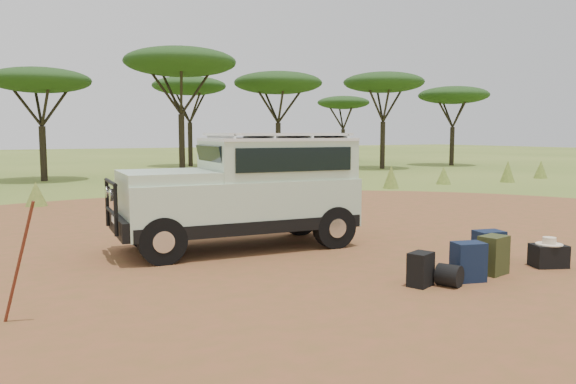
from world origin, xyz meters
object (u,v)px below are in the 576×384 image
safari_vehicle (246,193)px  backpack_black (421,270)px  walking_staff (19,263)px  duffel_navy (489,246)px  hard_case (549,256)px  backpack_olive (493,255)px  backpack_navy (468,262)px

safari_vehicle → backpack_black: (0.97, -3.49, -0.76)m
safari_vehicle → walking_staff: bearing=-142.0°
duffel_navy → safari_vehicle: bearing=148.1°
duffel_navy → hard_case: duffel_navy is taller
safari_vehicle → backpack_olive: safari_vehicle is taller
walking_staff → hard_case: (7.25, -1.01, -0.50)m
backpack_olive → duffel_navy: bearing=33.5°
backpack_black → backpack_olive: bearing=-22.1°
safari_vehicle → hard_case: (3.43, -3.59, -0.81)m
duffel_navy → hard_case: 0.88m
backpack_navy → backpack_olive: 0.61m
backpack_navy → duffel_navy: size_ratio=1.11×
duffel_navy → backpack_navy: bearing=-136.7°
walking_staff → backpack_olive: walking_staff is taller
duffel_navy → hard_case: bearing=-44.9°
backpack_black → duffel_navy: bearing=-4.0°
safari_vehicle → backpack_navy: safari_vehicle is taller
walking_staff → duffel_navy: 6.79m
walking_staff → backpack_black: 4.89m
backpack_navy → hard_case: size_ratio=1.11×
safari_vehicle → backpack_olive: size_ratio=7.59×
walking_staff → backpack_black: bearing=-57.0°
backpack_navy → backpack_olive: size_ratio=0.96×
safari_vehicle → backpack_olive: bearing=-52.4°
safari_vehicle → backpack_black: 3.70m
safari_vehicle → walking_staff: size_ratio=3.08×
safari_vehicle → hard_case: safari_vehicle is taller
safari_vehicle → walking_staff: safari_vehicle is taller
safari_vehicle → duffel_navy: safari_vehicle is taller
backpack_black → backpack_navy: backpack_navy is taller
backpack_olive → hard_case: bearing=-17.2°
walking_staff → hard_case: size_ratio=2.83×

